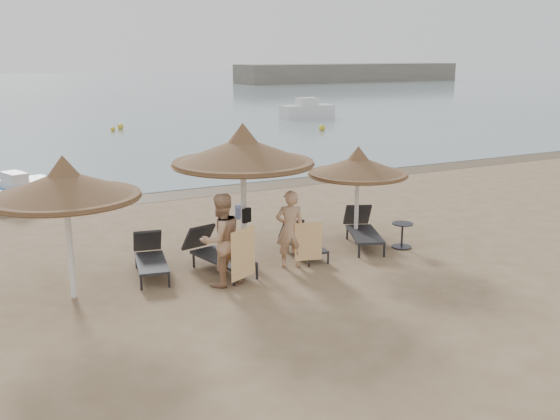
% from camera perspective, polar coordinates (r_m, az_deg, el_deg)
% --- Properties ---
extents(ground, '(160.00, 160.00, 0.00)m').
position_cam_1_polar(ground, '(13.43, -0.67, -6.90)').
color(ground, '#93795A').
rests_on(ground, ground).
extents(sea, '(200.00, 140.00, 0.03)m').
position_cam_1_polar(sea, '(91.50, -24.18, 9.96)').
color(sea, slate).
rests_on(sea, ground).
extents(wet_sand_strip, '(200.00, 1.60, 0.01)m').
position_cam_1_polar(wet_sand_strip, '(21.89, -11.80, 1.15)').
color(wet_sand_strip, brown).
rests_on(wet_sand_strip, ground).
extents(palapa_left, '(2.95, 2.95, 2.92)m').
position_cam_1_polar(palapa_left, '(12.82, -19.10, 2.14)').
color(palapa_left, white).
rests_on(palapa_left, ground).
extents(palapa_center, '(3.32, 3.32, 3.29)m').
position_cam_1_polar(palapa_center, '(14.39, -3.41, 5.32)').
color(palapa_center, white).
rests_on(palapa_center, ground).
extents(palapa_right, '(2.57, 2.57, 2.55)m').
position_cam_1_polar(palapa_right, '(16.01, 7.13, 4.00)').
color(palapa_right, white).
rests_on(palapa_right, ground).
extents(lounger_far_left, '(0.98, 2.00, 0.86)m').
position_cam_1_polar(lounger_far_left, '(14.34, -11.78, -4.18)').
color(lounger_far_left, '#232328').
rests_on(lounger_far_left, ground).
extents(lounger_near_left, '(1.14, 2.18, 0.93)m').
position_cam_1_polar(lounger_near_left, '(14.33, -5.91, -3.82)').
color(lounger_near_left, '#232328').
rests_on(lounger_near_left, ground).
extents(lounger_near_right, '(0.64, 1.72, 0.76)m').
position_cam_1_polar(lounger_near_right, '(15.33, 1.96, -2.86)').
color(lounger_near_right, '#232328').
rests_on(lounger_near_right, ground).
extents(lounger_far_right, '(1.42, 2.16, 0.92)m').
position_cam_1_polar(lounger_far_right, '(16.26, 7.54, -1.69)').
color(lounger_far_right, '#232328').
rests_on(lounger_far_right, ground).
extents(side_table, '(0.53, 0.53, 0.64)m').
position_cam_1_polar(side_table, '(16.16, 11.10, -2.36)').
color(side_table, '#232328').
rests_on(side_table, ground).
extents(person_left, '(1.17, 0.87, 2.32)m').
position_cam_1_polar(person_left, '(13.15, -5.43, -2.07)').
color(person_left, tan).
rests_on(person_left, ground).
extents(person_right, '(1.12, 0.91, 2.10)m').
position_cam_1_polar(person_right, '(14.25, 0.92, -1.19)').
color(person_right, tan).
rests_on(person_right, ground).
extents(towel_left, '(0.70, 0.35, 1.08)m').
position_cam_1_polar(towel_left, '(13.10, -3.38, -4.01)').
color(towel_left, orange).
rests_on(towel_left, ground).
extents(towel_right, '(0.63, 0.19, 0.90)m').
position_cam_1_polar(towel_right, '(14.32, 2.62, -2.91)').
color(towel_right, orange).
rests_on(towel_right, ground).
extents(bag_patterned, '(0.29, 0.14, 0.35)m').
position_cam_1_polar(bag_patterned, '(14.85, -3.61, -0.17)').
color(bag_patterned, silver).
rests_on(bag_patterned, ground).
extents(bag_dark, '(0.25, 0.17, 0.34)m').
position_cam_1_polar(bag_dark, '(14.55, -3.06, -0.49)').
color(bag_dark, black).
rests_on(bag_dark, ground).
extents(pedal_boat, '(2.65, 2.07, 1.08)m').
position_cam_1_polar(pedal_boat, '(22.16, -22.06, 1.61)').
color(pedal_boat, '#2C65AB').
rests_on(pedal_boat, ground).
extents(buoy_mid, '(0.31, 0.31, 0.31)m').
position_cam_1_polar(buoy_mid, '(40.96, -15.04, 7.15)').
color(buoy_mid, gold).
rests_on(buoy_mid, ground).
extents(buoy_right, '(0.41, 0.41, 0.41)m').
position_cam_1_polar(buoy_right, '(39.89, 3.86, 7.50)').
color(buoy_right, gold).
rests_on(buoy_right, ground).
extents(buoy_extra, '(0.40, 0.40, 0.40)m').
position_cam_1_polar(buoy_extra, '(41.92, -14.38, 7.41)').
color(buoy_extra, gold).
rests_on(buoy_extra, ground).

